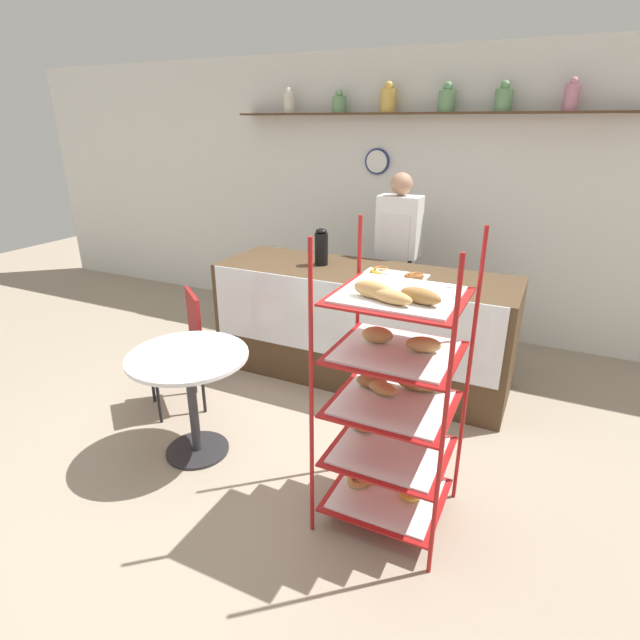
{
  "coord_description": "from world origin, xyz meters",
  "views": [
    {
      "loc": [
        1.37,
        -2.41,
        2.05
      ],
      "look_at": [
        0.0,
        0.43,
        0.8
      ],
      "focal_mm": 28.0,
      "sensor_mm": 36.0,
      "label": 1
    }
  ],
  "objects_px": {
    "pastry_rack": "(393,396)",
    "cafe_chair": "(183,338)",
    "cafe_table": "(190,379)",
    "donut_tray_counter": "(394,275)",
    "coffee_carafe": "(321,247)",
    "person_worker": "(397,257)"
  },
  "relations": [
    {
      "from": "pastry_rack",
      "to": "cafe_chair",
      "type": "bearing_deg",
      "value": 166.12
    },
    {
      "from": "cafe_table",
      "to": "donut_tray_counter",
      "type": "height_order",
      "value": "donut_tray_counter"
    },
    {
      "from": "pastry_rack",
      "to": "cafe_table",
      "type": "xyz_separation_m",
      "value": [
        -1.31,
        -0.02,
        -0.21
      ]
    },
    {
      "from": "cafe_chair",
      "to": "coffee_carafe",
      "type": "bearing_deg",
      "value": 97.8
    },
    {
      "from": "cafe_chair",
      "to": "donut_tray_counter",
      "type": "height_order",
      "value": "donut_tray_counter"
    },
    {
      "from": "cafe_table",
      "to": "donut_tray_counter",
      "type": "distance_m",
      "value": 1.71
    },
    {
      "from": "donut_tray_counter",
      "to": "cafe_table",
      "type": "bearing_deg",
      "value": -120.86
    },
    {
      "from": "person_worker",
      "to": "cafe_table",
      "type": "xyz_separation_m",
      "value": [
        -0.66,
        -2.14,
        -0.36
      ]
    },
    {
      "from": "pastry_rack",
      "to": "person_worker",
      "type": "xyz_separation_m",
      "value": [
        -0.66,
        2.11,
        0.16
      ]
    },
    {
      "from": "donut_tray_counter",
      "to": "pastry_rack",
      "type": "bearing_deg",
      "value": -71.74
    },
    {
      "from": "pastry_rack",
      "to": "person_worker",
      "type": "bearing_deg",
      "value": 107.3
    },
    {
      "from": "pastry_rack",
      "to": "coffee_carafe",
      "type": "height_order",
      "value": "pastry_rack"
    },
    {
      "from": "cafe_chair",
      "to": "donut_tray_counter",
      "type": "bearing_deg",
      "value": 75.68
    },
    {
      "from": "pastry_rack",
      "to": "cafe_table",
      "type": "distance_m",
      "value": 1.33
    },
    {
      "from": "coffee_carafe",
      "to": "donut_tray_counter",
      "type": "distance_m",
      "value": 0.68
    },
    {
      "from": "pastry_rack",
      "to": "donut_tray_counter",
      "type": "height_order",
      "value": "pastry_rack"
    },
    {
      "from": "coffee_carafe",
      "to": "donut_tray_counter",
      "type": "relative_size",
      "value": 0.62
    },
    {
      "from": "cafe_table",
      "to": "coffee_carafe",
      "type": "height_order",
      "value": "coffee_carafe"
    },
    {
      "from": "cafe_table",
      "to": "donut_tray_counter",
      "type": "bearing_deg",
      "value": 59.14
    },
    {
      "from": "person_worker",
      "to": "cafe_table",
      "type": "height_order",
      "value": "person_worker"
    },
    {
      "from": "pastry_rack",
      "to": "cafe_table",
      "type": "relative_size",
      "value": 2.13
    },
    {
      "from": "pastry_rack",
      "to": "person_worker",
      "type": "distance_m",
      "value": 2.22
    }
  ]
}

